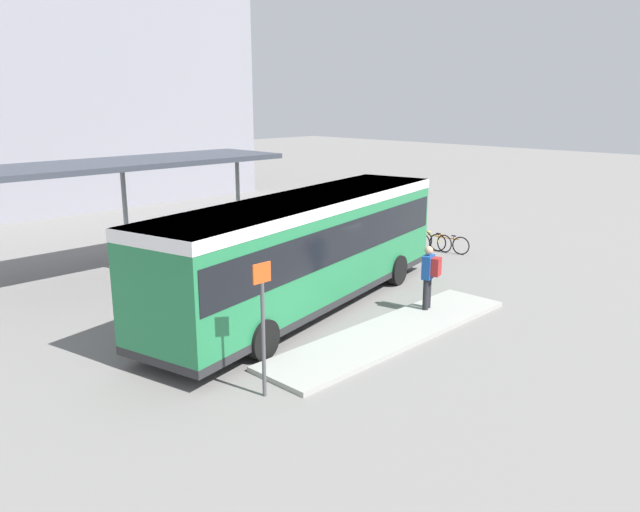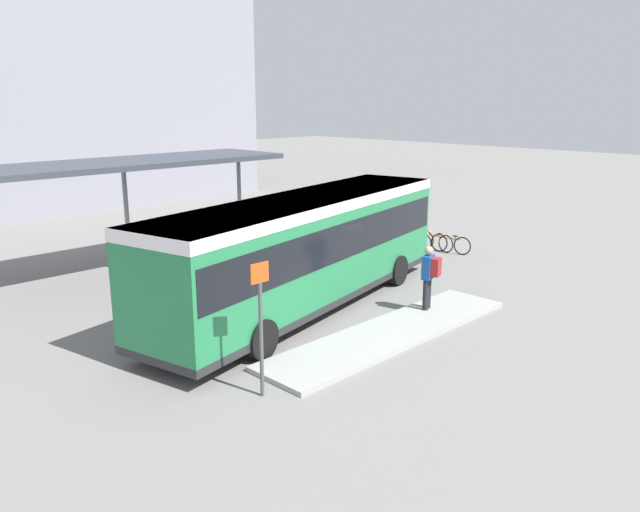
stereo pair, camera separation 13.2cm
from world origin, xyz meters
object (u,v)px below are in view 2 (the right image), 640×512
object	(u,v)px
pedestrian_waiting	(429,274)
bicycle_orange	(451,244)
bicycle_yellow	(436,241)
platform_sign	(261,324)
bicycle_blue	(416,240)
city_bus	(306,245)
potted_planter_near_shelter	(184,260)

from	to	relation	value
pedestrian_waiting	bicycle_orange	world-z (taller)	pedestrian_waiting
pedestrian_waiting	bicycle_yellow	bearing A→B (deg)	-72.97
pedestrian_waiting	platform_sign	bearing A→B (deg)	78.98
bicycle_yellow	pedestrian_waiting	bearing A→B (deg)	127.12
bicycle_yellow	platform_sign	xyz separation A→B (m)	(-12.95, -4.74, 1.20)
bicycle_blue	bicycle_orange	bearing A→B (deg)	-151.62
city_bus	potted_planter_near_shelter	size ratio (longest dim) A/B	8.01
city_bus	potted_planter_near_shelter	distance (m)	4.92
bicycle_orange	bicycle_blue	world-z (taller)	bicycle_blue
bicycle_orange	pedestrian_waiting	bearing A→B (deg)	109.17
pedestrian_waiting	city_bus	bearing A→B (deg)	21.63
city_bus	bicycle_yellow	xyz separation A→B (m)	(8.53, 1.42, -1.52)
city_bus	bicycle_yellow	world-z (taller)	city_bus
pedestrian_waiting	bicycle_orange	size ratio (longest dim) A/B	1.09
potted_planter_near_shelter	pedestrian_waiting	bearing A→B (deg)	-67.16
bicycle_blue	potted_planter_near_shelter	world-z (taller)	potted_planter_near_shelter
pedestrian_waiting	bicycle_orange	bearing A→B (deg)	-77.42
bicycle_orange	city_bus	bearing A→B (deg)	85.63
bicycle_blue	pedestrian_waiting	bearing A→B (deg)	138.74
bicycle_blue	city_bus	bearing A→B (deg)	114.24
city_bus	bicycle_yellow	distance (m)	8.78
pedestrian_waiting	platform_sign	size ratio (longest dim) A/B	0.65
potted_planter_near_shelter	platform_sign	world-z (taller)	platform_sign
pedestrian_waiting	bicycle_blue	size ratio (longest dim) A/B	1.07
bicycle_orange	bicycle_yellow	bearing A→B (deg)	-7.73
city_bus	bicycle_blue	distance (m)	8.50
potted_planter_near_shelter	platform_sign	distance (m)	8.74
bicycle_yellow	potted_planter_near_shelter	xyz separation A→B (m)	(-9.54, 3.27, 0.40)
bicycle_orange	platform_sign	xyz separation A→B (m)	(-12.97, -4.08, 1.19)
city_bus	pedestrian_waiting	xyz separation A→B (m)	(2.12, -2.75, -0.72)
pedestrian_waiting	potted_planter_near_shelter	world-z (taller)	pedestrian_waiting
bicycle_orange	platform_sign	distance (m)	13.65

